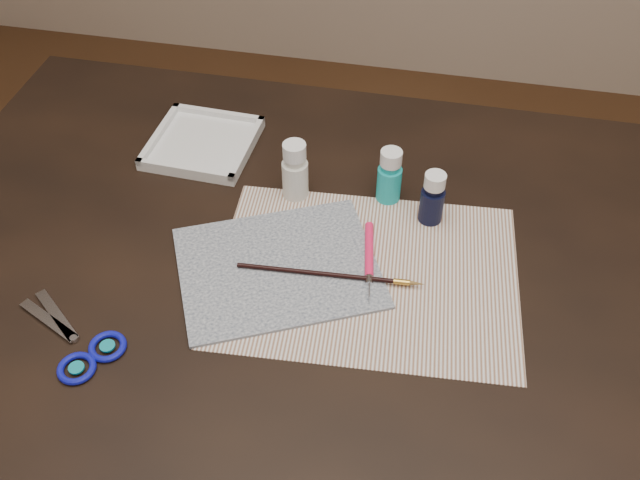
% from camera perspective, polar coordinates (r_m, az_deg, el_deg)
% --- Properties ---
extents(table, '(1.30, 0.90, 0.75)m').
position_cam_1_polar(table, '(1.34, 0.00, -12.87)').
color(table, black).
rests_on(table, ground).
extents(paper, '(0.45, 0.36, 0.00)m').
position_cam_1_polar(paper, '(1.03, 3.76, -2.71)').
color(paper, silver).
rests_on(paper, table).
extents(canvas, '(0.35, 0.32, 0.00)m').
position_cam_1_polar(canvas, '(1.03, -3.37, -2.18)').
color(canvas, '#121B31').
rests_on(canvas, paper).
extents(paint_bottle_white, '(0.05, 0.05, 0.10)m').
position_cam_1_polar(paint_bottle_white, '(1.11, -2.01, 5.60)').
color(paint_bottle_white, silver).
rests_on(paint_bottle_white, table).
extents(paint_bottle_cyan, '(0.04, 0.04, 0.09)m').
position_cam_1_polar(paint_bottle_cyan, '(1.11, 5.59, 5.15)').
color(paint_bottle_cyan, '#17ADB1').
rests_on(paint_bottle_cyan, table).
extents(paint_bottle_navy, '(0.04, 0.04, 0.09)m').
position_cam_1_polar(paint_bottle_navy, '(1.09, 9.00, 3.35)').
color(paint_bottle_navy, black).
rests_on(paint_bottle_navy, table).
extents(paintbrush, '(0.27, 0.03, 0.01)m').
position_cam_1_polar(paintbrush, '(1.01, 0.83, -2.78)').
color(paintbrush, black).
rests_on(paintbrush, canvas).
extents(craft_knife, '(0.04, 0.16, 0.01)m').
position_cam_1_polar(craft_knife, '(1.03, 3.95, -1.80)').
color(craft_knife, '#F11C53').
rests_on(craft_knife, paper).
extents(scissors, '(0.22, 0.17, 0.01)m').
position_cam_1_polar(scissors, '(1.01, -19.95, -7.13)').
color(scissors, silver).
rests_on(scissors, table).
extents(palette_tray, '(0.18, 0.18, 0.02)m').
position_cam_1_polar(palette_tray, '(1.25, -9.37, 7.69)').
color(palette_tray, silver).
rests_on(palette_tray, table).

